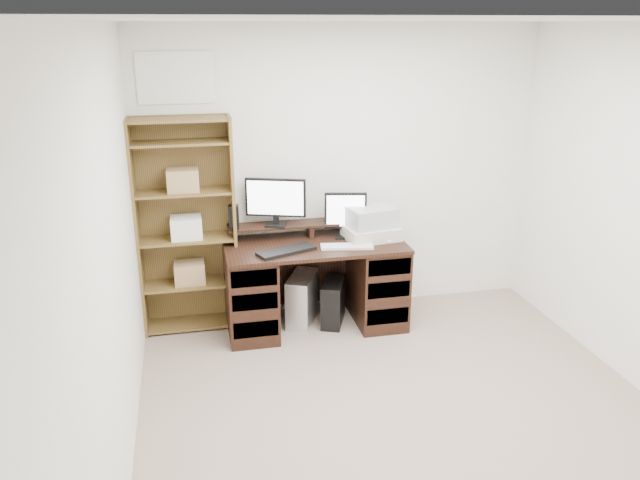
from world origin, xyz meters
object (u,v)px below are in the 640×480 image
object	(u,v)px
desk	(315,283)
monitor_wide	(276,199)
monitor_small	(345,213)
tower_silver	(302,299)
printer	(371,232)
tower_black	(333,302)
bookshelf	(186,224)

from	to	relation	value
desk	monitor_wide	size ratio (longest dim) A/B	3.05
monitor_small	monitor_wide	bearing A→B (deg)	-175.93
desk	monitor_small	world-z (taller)	monitor_small
monitor_wide	monitor_small	xyz separation A→B (m)	(0.58, -0.08, -0.13)
monitor_small	tower_silver	world-z (taller)	monitor_small
printer	tower_silver	world-z (taller)	printer
desk	tower_black	world-z (taller)	desk
desk	monitor_wide	world-z (taller)	monitor_wide
tower_silver	tower_black	xyz separation A→B (m)	(0.26, -0.07, -0.02)
printer	tower_black	world-z (taller)	printer
tower_black	bookshelf	bearing A→B (deg)	-168.79
desk	tower_black	size ratio (longest dim) A/B	3.56
printer	tower_black	bearing A→B (deg)	173.72
monitor_small	tower_black	bearing A→B (deg)	-129.74
monitor_wide	desk	bearing A→B (deg)	-13.04
tower_silver	tower_black	bearing A→B (deg)	9.58
tower_black	bookshelf	size ratio (longest dim) A/B	0.23
monitor_small	printer	bearing A→B (deg)	-12.85
tower_silver	bookshelf	world-z (taller)	bookshelf
monitor_wide	printer	world-z (taller)	monitor_wide
monitor_wide	bookshelf	size ratio (longest dim) A/B	0.27
monitor_wide	bookshelf	distance (m)	0.77
desk	bookshelf	world-z (taller)	bookshelf
monitor_wide	tower_silver	distance (m)	0.91
desk	printer	world-z (taller)	printer
desk	printer	size ratio (longest dim) A/B	3.39
tower_black	monitor_small	bearing A→B (deg)	59.54
printer	bookshelf	bearing A→B (deg)	164.98
tower_silver	monitor_small	bearing A→B (deg)	29.11
monitor_small	tower_black	distance (m)	0.79
desk	bookshelf	size ratio (longest dim) A/B	0.83
desk	tower_silver	world-z (taller)	desk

